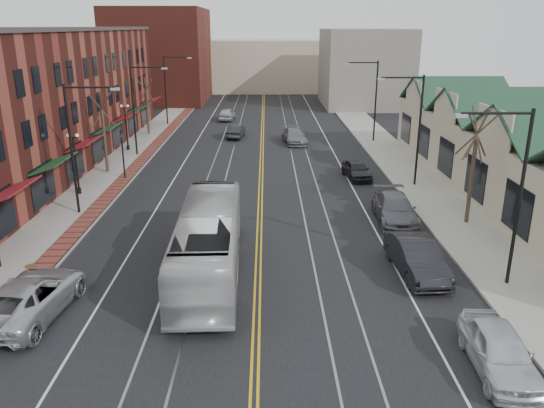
{
  "coord_description": "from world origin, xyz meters",
  "views": [
    {
      "loc": [
        0.42,
        -15.88,
        11.37
      ],
      "look_at": [
        0.73,
        11.98,
        2.0
      ],
      "focal_mm": 35.0,
      "sensor_mm": 36.0,
      "label": 1
    }
  ],
  "objects_px": {
    "parked_car_d": "(357,170)",
    "parked_suv": "(30,297)",
    "transit_bus": "(208,242)",
    "parked_car_c": "(395,209)",
    "parked_car_a": "(499,350)",
    "parked_car_b": "(417,257)"
  },
  "relations": [
    {
      "from": "parked_car_a",
      "to": "parked_car_d",
      "type": "relative_size",
      "value": 1.11
    },
    {
      "from": "transit_bus",
      "to": "parked_car_a",
      "type": "relative_size",
      "value": 2.57
    },
    {
      "from": "parked_suv",
      "to": "parked_car_d",
      "type": "bearing_deg",
      "value": -122.66
    },
    {
      "from": "transit_bus",
      "to": "parked_car_a",
      "type": "bearing_deg",
      "value": 142.75
    },
    {
      "from": "parked_car_c",
      "to": "parked_car_b",
      "type": "bearing_deg",
      "value": -92.21
    },
    {
      "from": "transit_bus",
      "to": "parked_car_c",
      "type": "distance_m",
      "value": 12.79
    },
    {
      "from": "parked_car_a",
      "to": "parked_car_c",
      "type": "height_order",
      "value": "parked_car_c"
    },
    {
      "from": "parked_suv",
      "to": "parked_car_d",
      "type": "distance_m",
      "value": 26.61
    },
    {
      "from": "transit_bus",
      "to": "parked_car_d",
      "type": "relative_size",
      "value": 2.86
    },
    {
      "from": "transit_bus",
      "to": "parked_suv",
      "type": "xyz_separation_m",
      "value": [
        -6.96,
        -3.8,
        -0.81
      ]
    },
    {
      "from": "parked_car_a",
      "to": "parked_car_b",
      "type": "distance_m",
      "value": 7.61
    },
    {
      "from": "parked_suv",
      "to": "parked_car_c",
      "type": "height_order",
      "value": "parked_suv"
    },
    {
      "from": "parked_car_c",
      "to": "parked_car_d",
      "type": "relative_size",
      "value": 1.35
    },
    {
      "from": "parked_car_c",
      "to": "parked_car_a",
      "type": "bearing_deg",
      "value": -86.5
    },
    {
      "from": "parked_suv",
      "to": "parked_car_a",
      "type": "relative_size",
      "value": 1.31
    },
    {
      "from": "transit_bus",
      "to": "parked_car_d",
      "type": "distance_m",
      "value": 19.53
    },
    {
      "from": "parked_car_a",
      "to": "parked_car_c",
      "type": "xyz_separation_m",
      "value": [
        -0.17,
        14.8,
        0.03
      ]
    },
    {
      "from": "transit_bus",
      "to": "parked_car_c",
      "type": "bearing_deg",
      "value": -147.82
    },
    {
      "from": "parked_car_c",
      "to": "parked_car_d",
      "type": "bearing_deg",
      "value": 97.26
    },
    {
      "from": "transit_bus",
      "to": "parked_car_a",
      "type": "xyz_separation_m",
      "value": [
        10.76,
        -7.68,
        -0.87
      ]
    },
    {
      "from": "parked_car_d",
      "to": "parked_suv",
      "type": "bearing_deg",
      "value": -135.51
    },
    {
      "from": "transit_bus",
      "to": "parked_car_b",
      "type": "height_order",
      "value": "transit_bus"
    }
  ]
}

